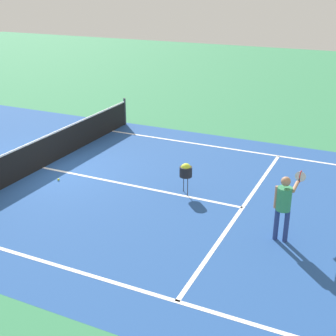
% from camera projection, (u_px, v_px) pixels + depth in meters
% --- Properties ---
extents(ground_plane, '(60.00, 60.00, 0.00)m').
position_uv_depth(ground_plane, '(43.00, 168.00, 14.36)').
color(ground_plane, '#337F51').
extents(court_surface_inbounds, '(10.62, 24.40, 0.00)m').
position_uv_depth(court_surface_inbounds, '(43.00, 168.00, 14.36)').
color(court_surface_inbounds, '#234C93').
rests_on(court_surface_inbounds, ground_plane).
extents(line_sideline_left, '(0.10, 11.89, 0.01)m').
position_uv_depth(line_sideline_left, '(155.00, 295.00, 8.58)').
color(line_sideline_left, white).
rests_on(line_sideline_left, ground_plane).
extents(line_sideline_right, '(0.10, 11.89, 0.01)m').
position_uv_depth(line_sideline_right, '(265.00, 154.00, 15.47)').
color(line_sideline_right, white).
rests_on(line_sideline_right, ground_plane).
extents(line_service_near, '(8.22, 0.10, 0.01)m').
position_uv_depth(line_service_near, '(243.00, 208.00, 11.85)').
color(line_service_near, white).
rests_on(line_service_near, ground_plane).
extents(line_center_service, '(0.10, 6.40, 0.01)m').
position_uv_depth(line_center_service, '(133.00, 186.00, 13.10)').
color(line_center_service, white).
rests_on(line_center_service, ground_plane).
extents(net, '(10.29, 0.09, 1.07)m').
position_uv_depth(net, '(41.00, 153.00, 14.18)').
color(net, '#33383D').
rests_on(net, ground_plane).
extents(player_near, '(1.17, 0.50, 1.54)m').
position_uv_depth(player_near, '(284.00, 201.00, 10.05)').
color(player_near, navy).
rests_on(player_near, ground_plane).
extents(ball_hopper, '(0.34, 0.34, 0.87)m').
position_uv_depth(ball_hopper, '(186.00, 170.00, 12.39)').
color(ball_hopper, black).
rests_on(ball_hopper, ground_plane).
extents(tennis_ball_near_net, '(0.07, 0.07, 0.07)m').
position_uv_depth(tennis_ball_near_net, '(58.00, 180.00, 13.43)').
color(tennis_ball_near_net, '#CCE033').
rests_on(tennis_ball_near_net, ground_plane).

